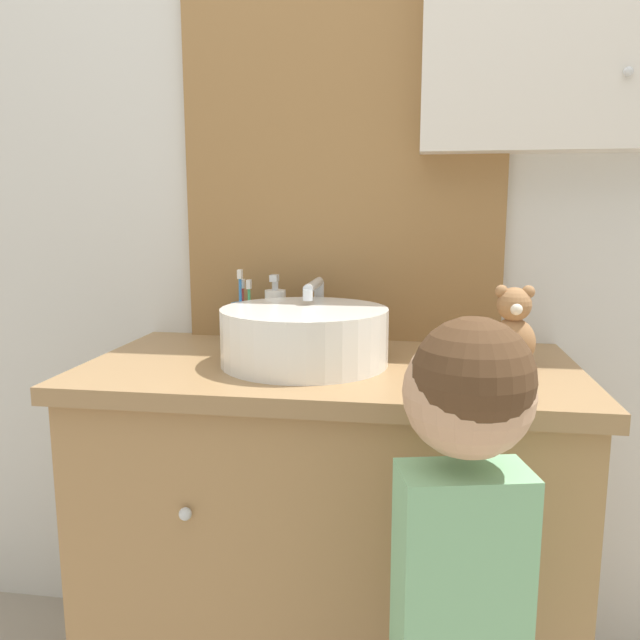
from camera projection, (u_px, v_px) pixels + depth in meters
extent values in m
cube|color=silver|center=(347.00, 164.00, 1.54)|extent=(3.20, 0.06, 2.50)
cube|color=olive|center=(342.00, 94.00, 1.48)|extent=(0.78, 0.02, 1.20)
cube|color=#B2C1CC|center=(342.00, 94.00, 1.47)|extent=(0.72, 0.01, 1.14)
cube|color=silver|center=(547.00, 5.00, 1.35)|extent=(0.53, 0.10, 0.62)
sphere|color=silver|center=(628.00, 71.00, 1.29)|extent=(0.02, 0.02, 0.02)
cube|color=#A37A4C|center=(330.00, 547.00, 1.39)|extent=(0.99, 0.51, 0.78)
cube|color=#99754C|center=(330.00, 371.00, 1.33)|extent=(1.03, 0.55, 0.03)
sphere|color=silver|center=(185.00, 514.00, 1.14)|extent=(0.02, 0.02, 0.02)
sphere|color=silver|center=(443.00, 533.00, 1.07)|extent=(0.02, 0.02, 0.02)
cylinder|color=white|center=(304.00, 336.00, 1.30)|extent=(0.35, 0.35, 0.12)
cylinder|color=silver|center=(304.00, 310.00, 1.30)|extent=(0.29, 0.29, 0.01)
cylinder|color=silver|center=(319.00, 313.00, 1.50)|extent=(0.02, 0.02, 0.15)
cylinder|color=silver|center=(314.00, 285.00, 1.41)|extent=(0.02, 0.16, 0.02)
cylinder|color=silver|center=(308.00, 295.00, 1.33)|extent=(0.02, 0.02, 0.02)
sphere|color=white|center=(359.00, 329.00, 1.49)|extent=(0.06, 0.06, 0.06)
cylinder|color=#4C93C6|center=(244.00, 322.00, 1.53)|extent=(0.06, 0.06, 0.10)
cylinder|color=#47B26B|center=(249.00, 309.00, 1.52)|extent=(0.01, 0.01, 0.14)
cube|color=white|center=(249.00, 284.00, 1.51)|extent=(0.01, 0.02, 0.02)
cylinder|color=#D6423D|center=(243.00, 308.00, 1.53)|extent=(0.01, 0.01, 0.14)
cube|color=white|center=(242.00, 284.00, 1.52)|extent=(0.01, 0.02, 0.02)
cylinder|color=#3884DB|center=(241.00, 304.00, 1.52)|extent=(0.01, 0.01, 0.17)
cube|color=white|center=(240.00, 274.00, 1.51)|extent=(0.01, 0.02, 0.02)
cylinder|color=white|center=(276.00, 317.00, 1.51)|extent=(0.05, 0.05, 0.13)
cylinder|color=silver|center=(275.00, 286.00, 1.49)|extent=(0.02, 0.02, 0.02)
cube|color=silver|center=(274.00, 278.00, 1.48)|extent=(0.02, 0.03, 0.02)
cube|color=#7FBC89|center=(460.00, 603.00, 0.89)|extent=(0.20, 0.14, 0.40)
sphere|color=tan|center=(469.00, 393.00, 0.83)|extent=(0.18, 0.18, 0.18)
sphere|color=#4C331E|center=(473.00, 378.00, 0.82)|extent=(0.16, 0.16, 0.16)
cylinder|color=#7FBC89|center=(464.00, 461.00, 1.07)|extent=(0.11, 0.30, 0.04)
cylinder|color=#E5CC4C|center=(441.00, 411.00, 1.21)|extent=(0.02, 0.05, 0.12)
ellipsoid|color=#9E7047|center=(512.00, 343.00, 1.28)|extent=(0.09, 0.07, 0.10)
sphere|color=#9E7047|center=(514.00, 304.00, 1.26)|extent=(0.07, 0.07, 0.07)
sphere|color=#9E7047|center=(502.00, 291.00, 1.26)|extent=(0.03, 0.03, 0.03)
sphere|color=#9E7047|center=(528.00, 292.00, 1.26)|extent=(0.03, 0.03, 0.03)
sphere|color=silver|center=(516.00, 309.00, 1.24)|extent=(0.02, 0.02, 0.02)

